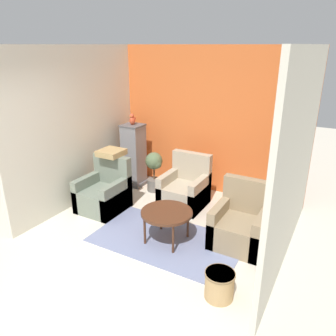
% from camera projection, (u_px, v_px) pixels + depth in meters
% --- Properties ---
extents(ground_plane, '(20.00, 20.00, 0.00)m').
position_uv_depth(ground_plane, '(107.00, 278.00, 4.10)').
color(ground_plane, beige).
rests_on(ground_plane, ground).
extents(wall_back_accent, '(3.72, 0.06, 2.75)m').
position_uv_depth(wall_back_accent, '(209.00, 122.00, 6.20)').
color(wall_back_accent, orange).
rests_on(wall_back_accent, ground_plane).
extents(wall_left, '(0.06, 3.13, 2.75)m').
position_uv_depth(wall_left, '(77.00, 128.00, 5.73)').
color(wall_left, beige).
rests_on(wall_left, ground_plane).
extents(wall_right, '(0.06, 3.13, 2.75)m').
position_uv_depth(wall_right, '(297.00, 162.00, 4.06)').
color(wall_right, beige).
rests_on(wall_right, ground_plane).
extents(area_rug, '(2.19, 1.23, 0.01)m').
position_uv_depth(area_rug, '(167.00, 240.00, 4.89)').
color(area_rug, slate).
rests_on(area_rug, ground_plane).
extents(coffee_table, '(0.75, 0.75, 0.49)m').
position_uv_depth(coffee_table, '(167.00, 214.00, 4.73)').
color(coffee_table, '#472819').
rests_on(coffee_table, ground_plane).
extents(armchair_left, '(0.74, 0.75, 0.92)m').
position_uv_depth(armchair_left, '(104.00, 194.00, 5.74)').
color(armchair_left, slate).
rests_on(armchair_left, ground_plane).
extents(armchair_right, '(0.74, 0.75, 0.92)m').
position_uv_depth(armchair_right, '(241.00, 225.00, 4.74)').
color(armchair_right, '#8E7A5B').
rests_on(armchair_right, ground_plane).
extents(armchair_middle, '(0.74, 0.75, 0.92)m').
position_uv_depth(armchair_middle, '(185.00, 190.00, 5.89)').
color(armchair_middle, tan).
rests_on(armchair_middle, ground_plane).
extents(birdcage, '(0.49, 0.49, 1.26)m').
position_uv_depth(birdcage, '(134.00, 156.00, 6.70)').
color(birdcage, '#555559').
rests_on(birdcage, ground_plane).
extents(parrot, '(0.11, 0.19, 0.23)m').
position_uv_depth(parrot, '(132.00, 119.00, 6.44)').
color(parrot, '#D14C2D').
rests_on(parrot, birdcage).
extents(potted_plant, '(0.37, 0.33, 0.80)m').
position_uv_depth(potted_plant, '(154.00, 168.00, 6.41)').
color(potted_plant, '#66605B').
rests_on(potted_plant, ground_plane).
extents(wicker_basket, '(0.35, 0.35, 0.34)m').
position_uv_depth(wicker_basket, '(219.00, 284.00, 3.73)').
color(wicker_basket, tan).
rests_on(wicker_basket, ground_plane).
extents(throw_pillow, '(0.41, 0.41, 0.10)m').
position_uv_depth(throw_pillow, '(111.00, 153.00, 5.72)').
color(throw_pillow, tan).
rests_on(throw_pillow, armchair_left).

